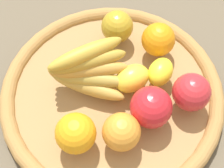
# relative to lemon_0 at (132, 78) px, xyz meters

# --- Properties ---
(ground_plane) EXTENTS (2.40, 2.40, 0.00)m
(ground_plane) POSITION_rel_lemon_0_xyz_m (0.03, -0.02, -0.06)
(ground_plane) COLOR brown
(ground_plane) RESTS_ON ground
(basket) EXTENTS (0.45, 0.45, 0.04)m
(basket) POSITION_rel_lemon_0_xyz_m (0.03, -0.02, -0.05)
(basket) COLOR #9F7949
(basket) RESTS_ON ground_plane
(lemon_0) EXTENTS (0.08, 0.07, 0.05)m
(lemon_0) POSITION_rel_lemon_0_xyz_m (0.00, 0.00, 0.00)
(lemon_0) COLOR yellow
(lemon_0) RESTS_ON basket
(orange_2) EXTENTS (0.10, 0.10, 0.07)m
(orange_2) POSITION_rel_lemon_0_xyz_m (0.10, 0.06, 0.01)
(orange_2) COLOR orange
(orange_2) RESTS_ON basket
(apple_2) EXTENTS (0.09, 0.09, 0.07)m
(apple_2) POSITION_rel_lemon_0_xyz_m (-0.08, -0.10, 0.01)
(apple_2) COLOR #B29022
(apple_2) RESTS_ON basket
(lemon_1) EXTENTS (0.07, 0.06, 0.05)m
(lemon_1) POSITION_rel_lemon_0_xyz_m (-0.05, 0.03, -0.00)
(lemon_1) COLOR yellow
(lemon_1) RESTS_ON basket
(banana_bunch) EXTENTS (0.15, 0.15, 0.09)m
(banana_bunch) POSITION_rel_lemon_0_xyz_m (0.05, -0.07, 0.02)
(banana_bunch) COLOR #B5903D
(banana_bunch) RESTS_ON basket
(apple_1) EXTENTS (0.08, 0.08, 0.07)m
(apple_1) POSITION_rel_lemon_0_xyz_m (-0.04, 0.11, 0.01)
(apple_1) COLOR red
(apple_1) RESTS_ON basket
(orange_1) EXTENTS (0.09, 0.09, 0.07)m
(orange_1) POSITION_rel_lemon_0_xyz_m (-0.10, -0.01, 0.01)
(orange_1) COLOR orange
(orange_1) RESTS_ON basket
(apple_0) EXTENTS (0.11, 0.11, 0.08)m
(apple_0) POSITION_rel_lemon_0_xyz_m (0.03, 0.07, 0.01)
(apple_0) COLOR red
(apple_0) RESTS_ON basket
(orange_0) EXTENTS (0.09, 0.09, 0.07)m
(orange_0) POSITION_rel_lemon_0_xyz_m (0.16, -0.00, 0.01)
(orange_0) COLOR orange
(orange_0) RESTS_ON basket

